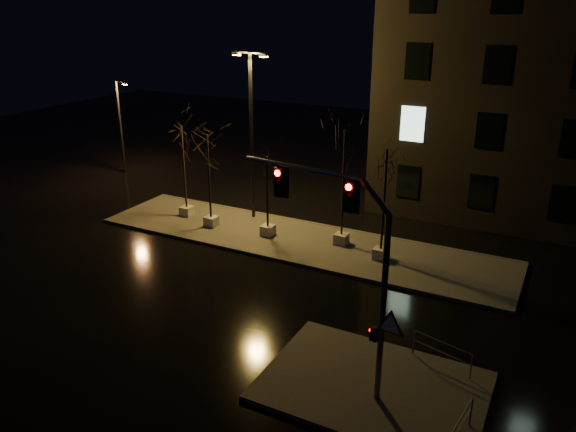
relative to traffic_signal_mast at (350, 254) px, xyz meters
The scene contains 13 objects.
ground 9.12m from the traffic_signal_mast, 149.49° to the left, with size 90.00×90.00×0.00m, color black.
median 12.88m from the traffic_signal_mast, 123.98° to the left, with size 22.00×5.00×0.15m, color #494741.
sidewalk_corner 4.77m from the traffic_signal_mast, 29.77° to the left, with size 7.00×5.00×0.15m, color #494741.
tree_0 17.24m from the traffic_signal_mast, 143.95° to the left, with size 1.80×1.80×5.41m.
tree_1 15.08m from the traffic_signal_mast, 141.21° to the left, with size 1.80×1.80×5.27m.
tree_2 12.88m from the traffic_signal_mast, 130.58° to the left, with size 1.80×1.80×4.41m.
tree_3 11.37m from the traffic_signal_mast, 113.03° to the left, with size 1.80×1.80×6.04m.
tree_4 9.91m from the traffic_signal_mast, 102.20° to the left, with size 1.80×1.80×5.57m.
traffic_signal_mast is the anchor object (origin of this frame).
streetlight_main 15.74m from the traffic_signal_mast, 131.55° to the left, with size 2.29×0.54×9.16m.
streetlight_far 28.38m from the traffic_signal_mast, 146.54° to the left, with size 1.30×0.44×6.65m.
guard_rail_a 5.31m from the traffic_signal_mast, 44.63° to the left, with size 2.10×0.62×0.94m.
guard_rail_b 5.59m from the traffic_signal_mast, 15.92° to the right, with size 0.30×2.12×1.01m.
Camera 1 is at (12.00, -18.05, 11.62)m, focal length 35.00 mm.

